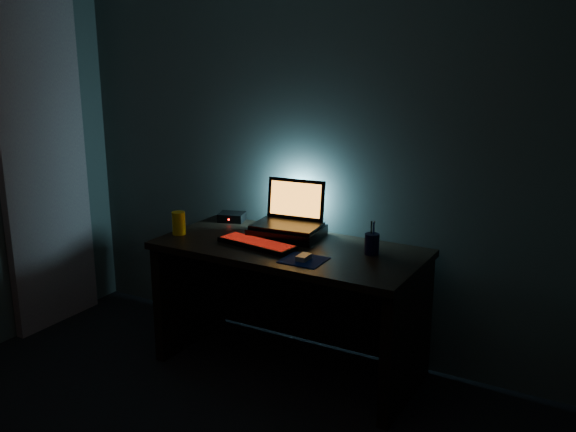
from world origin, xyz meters
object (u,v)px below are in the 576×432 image
(router, at_px, (232,217))
(mouse, at_px, (304,257))
(juice_glass, at_px, (179,223))
(laptop, at_px, (291,215))
(keyboard, at_px, (257,244))
(pen_cup, at_px, (372,244))

(router, bearing_deg, mouse, -48.23)
(juice_glass, xyz_separation_m, router, (0.10, 0.40, -0.04))
(laptop, bearing_deg, keyboard, -106.30)
(keyboard, relative_size, juice_glass, 3.55)
(router, bearing_deg, laptop, -26.44)
(keyboard, relative_size, mouse, 5.39)
(pen_cup, bearing_deg, router, 170.45)
(mouse, xyz_separation_m, pen_cup, (0.27, 0.28, 0.04))
(mouse, bearing_deg, pen_cup, 44.83)
(pen_cup, bearing_deg, mouse, -133.94)
(keyboard, height_order, pen_cup, pen_cup)
(pen_cup, xyz_separation_m, router, (-1.03, 0.17, -0.03))
(keyboard, distance_m, mouse, 0.35)
(router, bearing_deg, pen_cup, -27.32)
(juice_glass, bearing_deg, mouse, -3.48)
(juice_glass, bearing_deg, keyboard, 3.73)
(laptop, height_order, mouse, laptop)
(keyboard, distance_m, router, 0.55)
(laptop, distance_m, keyboard, 0.31)
(laptop, distance_m, mouse, 0.49)
(laptop, xyz_separation_m, mouse, (0.29, -0.38, -0.10))
(laptop, xyz_separation_m, keyboard, (-0.05, -0.29, -0.11))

